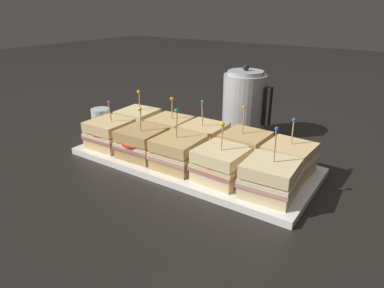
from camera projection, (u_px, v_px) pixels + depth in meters
The scene contains 14 objects.
ground_plane at pixel (192, 163), 0.97m from camera, with size 6.00×6.00×0.00m, color black.
serving_platter at pixel (192, 161), 0.96m from camera, with size 0.67×0.29×0.02m.
sandwich_front_far_left at pixel (110, 134), 1.02m from camera, with size 0.12×0.12×0.14m.
sandwich_front_left at pixel (142, 143), 0.96m from camera, with size 0.12×0.12×0.15m.
sandwich_front_center at pixel (179, 153), 0.89m from camera, with size 0.12×0.12×0.16m.
sandwich_front_right at pixel (221, 164), 0.83m from camera, with size 0.12×0.12×0.15m.
sandwich_front_far_right at pixel (270, 178), 0.76m from camera, with size 0.12×0.12×0.16m.
sandwich_back_far_left at pixel (138, 122), 1.12m from camera, with size 0.12×0.12×0.14m.
sandwich_back_left at pixel (170, 130), 1.06m from camera, with size 0.12×0.12×0.14m.
sandwich_back_center at pixel (205, 138), 0.99m from camera, with size 0.12×0.12×0.16m.
sandwich_back_right at pixel (245, 147), 0.93m from camera, with size 0.12×0.12×0.16m.
sandwich_back_far_right at pixel (289, 159), 0.86m from camera, with size 0.12×0.12×0.14m.
kettle_steel at pixel (244, 104), 1.14m from camera, with size 0.16×0.14×0.24m.
drinking_glass at pixel (101, 121), 1.18m from camera, with size 0.07×0.07×0.09m.
Camera 1 is at (0.49, -0.72, 0.42)m, focal length 32.00 mm.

